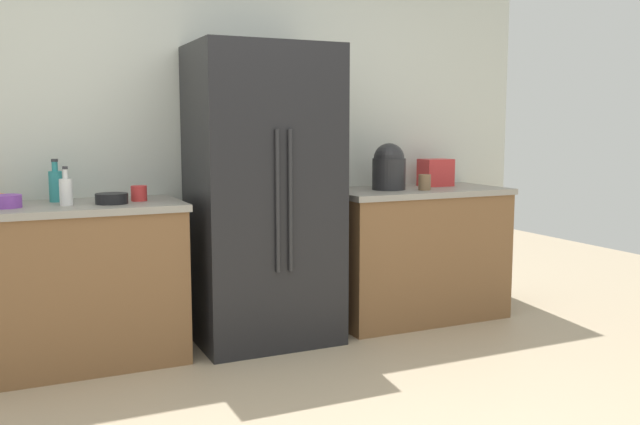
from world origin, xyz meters
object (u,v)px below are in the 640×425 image
object	(u,v)px
bottle_a	(66,191)
cup_c	(425,182)
bowl_b	(112,199)
toaster	(436,173)
refrigerator	(263,196)
cup_d	(139,193)
rice_cooker	(389,167)
bowl_c	(6,201)
bottle_b	(56,185)

from	to	relation	value
bottle_a	cup_c	distance (m)	2.31
bowl_b	toaster	bearing A→B (deg)	4.88
refrigerator	cup_d	xyz separation A→B (m)	(-0.76, 0.04, 0.04)
refrigerator	cup_c	size ratio (longest dim) A/B	17.27
bottle_a	cup_d	distance (m)	0.41
toaster	cup_c	size ratio (longest dim) A/B	2.07
rice_cooker	bottle_a	size ratio (longest dim) A/B	1.48
bowl_b	bowl_c	bearing A→B (deg)	175.52
refrigerator	toaster	bearing A→B (deg)	6.12
bottle_a	bottle_b	size ratio (longest dim) A/B	0.87
toaster	bottle_a	world-z (taller)	bottle_a
refrigerator	cup_c	bearing A→B (deg)	-4.59
toaster	cup_d	bearing A→B (deg)	-177.05
bowl_c	rice_cooker	bearing A→B (deg)	1.14
rice_cooker	toaster	bearing A→B (deg)	13.21
cup_c	bottle_b	bearing A→B (deg)	173.21
toaster	cup_c	xyz separation A→B (m)	(-0.25, -0.24, -0.04)
refrigerator	bowl_c	size ratio (longest dim) A/B	11.28
bowl_c	cup_d	bearing A→B (deg)	3.58
toaster	rice_cooker	size ratio (longest dim) A/B	0.69
refrigerator	bottle_a	world-z (taller)	refrigerator
toaster	bottle_a	xyz separation A→B (m)	(-2.56, -0.18, -0.02)
refrigerator	rice_cooker	world-z (taller)	refrigerator
bowl_b	bowl_c	world-z (taller)	bowl_c
bottle_b	bowl_c	size ratio (longest dim) A/B	1.51
rice_cooker	bottle_b	size ratio (longest dim) A/B	1.29
toaster	cup_d	xyz separation A→B (m)	(-2.15, -0.11, -0.05)
cup_c	bowl_b	world-z (taller)	cup_c
toaster	bowl_c	world-z (taller)	toaster
rice_cooker	bottle_a	world-z (taller)	rice_cooker
bottle_b	toaster	bearing A→B (deg)	-0.84
bottle_b	bowl_c	world-z (taller)	bottle_b
toaster	bowl_b	xyz separation A→B (m)	(-2.32, -0.20, -0.07)
refrigerator	bowl_b	world-z (taller)	refrigerator
rice_cooker	refrigerator	bearing A→B (deg)	-177.44
rice_cooker	bowl_b	distance (m)	1.87
cup_d	toaster	bearing A→B (deg)	2.95
bottle_a	bowl_b	bearing A→B (deg)	-4.44
toaster	rice_cooker	xyz separation A→B (m)	(-0.46, -0.11, 0.06)
toaster	bottle_a	bearing A→B (deg)	-175.99
bowl_c	refrigerator	bearing A→B (deg)	0.23
toaster	rice_cooker	bearing A→B (deg)	-166.79
cup_c	cup_d	bearing A→B (deg)	176.08
bottle_b	cup_c	xyz separation A→B (m)	(2.35, -0.28, -0.04)
cup_c	bowl_b	xyz separation A→B (m)	(-2.07, 0.04, -0.02)
cup_c	cup_d	size ratio (longest dim) A/B	1.16
rice_cooker	bottle_a	xyz separation A→B (m)	(-2.10, -0.07, -0.08)
refrigerator	toaster	distance (m)	1.41
cup_c	rice_cooker	bearing A→B (deg)	147.07
toaster	bowl_c	distance (m)	2.87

